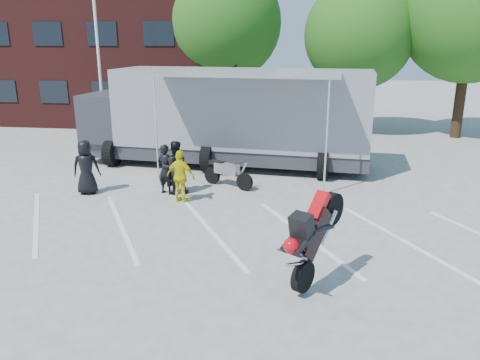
% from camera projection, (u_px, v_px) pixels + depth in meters
% --- Properties ---
extents(ground, '(100.00, 100.00, 0.00)m').
position_uv_depth(ground, '(194.00, 246.00, 11.08)').
color(ground, '#AAABA5').
rests_on(ground, ground).
extents(parking_bay_lines, '(18.09, 13.33, 0.01)m').
position_uv_depth(parking_bay_lines, '(203.00, 230.00, 12.03)').
color(parking_bay_lines, white).
rests_on(parking_bay_lines, ground).
extents(office_building, '(18.00, 8.00, 7.00)m').
position_uv_depth(office_building, '(101.00, 60.00, 28.48)').
color(office_building, '#451816').
rests_on(office_building, ground).
extents(flagpole, '(1.61, 0.12, 8.00)m').
position_uv_depth(flagpole, '(102.00, 31.00, 19.94)').
color(flagpole, white).
rests_on(flagpole, ground).
extents(tree_left, '(6.12, 6.12, 8.64)m').
position_uv_depth(tree_left, '(224.00, 23.00, 24.93)').
color(tree_left, '#382314').
rests_on(tree_left, ground).
extents(tree_mid, '(5.44, 5.44, 7.68)m').
position_uv_depth(tree_mid, '(359.00, 35.00, 23.23)').
color(tree_mid, '#382314').
rests_on(tree_mid, ground).
extents(tree_right, '(6.46, 6.46, 9.12)m').
position_uv_depth(tree_right, '(471.00, 14.00, 21.82)').
color(tree_right, '#382314').
rests_on(tree_right, ground).
extents(transporter_truck, '(11.96, 6.57, 3.66)m').
position_uv_depth(transporter_truck, '(229.00, 165.00, 18.25)').
color(transporter_truck, gray).
rests_on(transporter_truck, ground).
extents(parked_motorcycle, '(2.03, 1.46, 1.02)m').
position_uv_depth(parked_motorcycle, '(228.00, 187.00, 15.57)').
color(parked_motorcycle, '#ABABB0').
rests_on(parked_motorcycle, ground).
extents(stunt_bike_rider, '(1.64, 1.94, 2.08)m').
position_uv_depth(stunt_bike_rider, '(321.00, 281.00, 9.48)').
color(stunt_bike_rider, black).
rests_on(stunt_bike_rider, ground).
extents(spectator_leather_a, '(0.94, 0.72, 1.72)m').
position_uv_depth(spectator_leather_a, '(86.00, 167.00, 14.66)').
color(spectator_leather_a, black).
rests_on(spectator_leather_a, ground).
extents(spectator_leather_b, '(0.68, 0.56, 1.60)m').
position_uv_depth(spectator_leather_b, '(166.00, 169.00, 14.67)').
color(spectator_leather_b, black).
rests_on(spectator_leather_b, ground).
extents(spectator_leather_c, '(1.00, 0.90, 1.70)m').
position_uv_depth(spectator_leather_c, '(175.00, 168.00, 14.67)').
color(spectator_leather_c, black).
rests_on(spectator_leather_c, ground).
extents(spectator_hivis, '(1.00, 0.61, 1.58)m').
position_uv_depth(spectator_hivis, '(181.00, 177.00, 13.90)').
color(spectator_hivis, yellow).
rests_on(spectator_hivis, ground).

